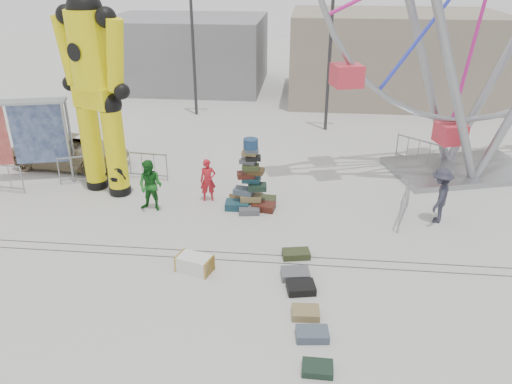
# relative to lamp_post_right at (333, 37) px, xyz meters

# --- Properties ---
(ground) EXTENTS (90.00, 90.00, 0.00)m
(ground) POSITION_rel_lamp_post_right_xyz_m (-3.09, -13.00, -4.48)
(ground) COLOR #9E9E99
(ground) RESTS_ON ground
(track_line_near) EXTENTS (40.00, 0.04, 0.01)m
(track_line_near) POSITION_rel_lamp_post_right_xyz_m (-3.09, -12.40, -4.48)
(track_line_near) COLOR #47443F
(track_line_near) RESTS_ON ground
(track_line_far) EXTENTS (40.00, 0.04, 0.01)m
(track_line_far) POSITION_rel_lamp_post_right_xyz_m (-3.09, -12.00, -4.48)
(track_line_far) COLOR #47443F
(track_line_far) RESTS_ON ground
(building_right) EXTENTS (12.00, 8.00, 5.00)m
(building_right) POSITION_rel_lamp_post_right_xyz_m (3.91, 7.00, -1.98)
(building_right) COLOR gray
(building_right) RESTS_ON ground
(building_left) EXTENTS (10.00, 8.00, 4.40)m
(building_left) POSITION_rel_lamp_post_right_xyz_m (-9.09, 9.00, -2.28)
(building_left) COLOR gray
(building_left) RESTS_ON ground
(lamp_post_right) EXTENTS (1.41, 0.25, 8.00)m
(lamp_post_right) POSITION_rel_lamp_post_right_xyz_m (0.00, 0.00, 0.00)
(lamp_post_right) COLOR #2D2D30
(lamp_post_right) RESTS_ON ground
(lamp_post_left) EXTENTS (1.41, 0.25, 8.00)m
(lamp_post_left) POSITION_rel_lamp_post_right_xyz_m (-7.00, 2.00, 0.00)
(lamp_post_left) COLOR #2D2D30
(lamp_post_left) RESTS_ON ground
(suitcase_tower) EXTENTS (1.73, 1.55, 2.48)m
(suitcase_tower) POSITION_rel_lamp_post_right_xyz_m (-2.84, -8.95, -3.79)
(suitcase_tower) COLOR #183D4A
(suitcase_tower) RESTS_ON ground
(crash_test_dummy) EXTENTS (2.99, 1.70, 7.70)m
(crash_test_dummy) POSITION_rel_lamp_post_right_xyz_m (-8.21, -8.16, -0.42)
(crash_test_dummy) COLOR black
(crash_test_dummy) RESTS_ON ground
(banner_scaffold) EXTENTS (4.38, 1.80, 3.14)m
(banner_scaffold) POSITION_rel_lamp_post_right_xyz_m (-11.93, -7.74, -2.12)
(banner_scaffold) COLOR gray
(banner_scaffold) RESTS_ON ground
(steamer_trunk) EXTENTS (1.07, 0.80, 0.44)m
(steamer_trunk) POSITION_rel_lamp_post_right_xyz_m (-3.93, -13.00, -4.26)
(steamer_trunk) COLOR silver
(steamer_trunk) RESTS_ON ground
(row_case_0) EXTENTS (0.85, 0.60, 0.20)m
(row_case_0) POSITION_rel_lamp_post_right_xyz_m (-1.19, -12.03, -4.38)
(row_case_0) COLOR #313B1D
(row_case_0) RESTS_ON ground
(row_case_1) EXTENTS (0.82, 0.66, 0.21)m
(row_case_1) POSITION_rel_lamp_post_right_xyz_m (-1.18, -13.04, -4.38)
(row_case_1) COLOR #56585E
(row_case_1) RESTS_ON ground
(row_case_2) EXTENTS (0.81, 0.69, 0.21)m
(row_case_2) POSITION_rel_lamp_post_right_xyz_m (-1.02, -13.64, -4.37)
(row_case_2) COLOR black
(row_case_2) RESTS_ON ground
(row_case_3) EXTENTS (0.69, 0.55, 0.19)m
(row_case_3) POSITION_rel_lamp_post_right_xyz_m (-0.89, -14.62, -4.39)
(row_case_3) COLOR olive
(row_case_3) RESTS_ON ground
(row_case_4) EXTENTS (0.78, 0.57, 0.21)m
(row_case_4) POSITION_rel_lamp_post_right_xyz_m (-0.73, -15.37, -4.38)
(row_case_4) COLOR #455463
(row_case_4) RESTS_ON ground
(row_case_5) EXTENTS (0.65, 0.49, 0.16)m
(row_case_5) POSITION_rel_lamp_post_right_xyz_m (-0.62, -16.37, -4.40)
(row_case_5) COLOR black
(row_case_5) RESTS_ON ground
(barricade_dummy_b) EXTENTS (1.91, 0.79, 1.10)m
(barricade_dummy_b) POSITION_rel_lamp_post_right_xyz_m (-9.28, -7.50, -3.93)
(barricade_dummy_b) COLOR gray
(barricade_dummy_b) RESTS_ON ground
(barricade_dummy_c) EXTENTS (2.00, 0.29, 1.10)m
(barricade_dummy_c) POSITION_rel_lamp_post_right_xyz_m (-7.28, -6.97, -3.93)
(barricade_dummy_c) COLOR gray
(barricade_dummy_c) RESTS_ON ground
(barricade_wheel_front) EXTENTS (0.71, 1.93, 1.10)m
(barricade_wheel_front) POSITION_rel_lamp_post_right_xyz_m (2.23, -9.35, -3.93)
(barricade_wheel_front) COLOR gray
(barricade_wheel_front) RESTS_ON ground
(barricade_wheel_back) EXTENTS (1.57, 1.39, 1.10)m
(barricade_wheel_back) POSITION_rel_lamp_post_right_xyz_m (3.59, -4.34, -3.93)
(barricade_wheel_back) COLOR gray
(barricade_wheel_back) RESTS_ON ground
(pedestrian_red) EXTENTS (0.63, 0.50, 1.52)m
(pedestrian_red) POSITION_rel_lamp_post_right_xyz_m (-4.39, -8.59, -3.72)
(pedestrian_red) COLOR #AC1821
(pedestrian_red) RESTS_ON ground
(pedestrian_green) EXTENTS (0.97, 0.81, 1.78)m
(pedestrian_green) POSITION_rel_lamp_post_right_xyz_m (-6.15, -9.52, -3.59)
(pedestrian_green) COLOR #165A1A
(pedestrian_green) RESTS_ON ground
(pedestrian_black) EXTENTS (0.96, 0.65, 1.52)m
(pedestrian_black) POSITION_rel_lamp_post_right_xyz_m (-7.72, -8.60, -3.72)
(pedestrian_black) COLOR black
(pedestrian_black) RESTS_ON ground
(pedestrian_grey) EXTENTS (1.09, 1.36, 1.83)m
(pedestrian_grey) POSITION_rel_lamp_post_right_xyz_m (3.29, -9.37, -3.56)
(pedestrian_grey) COLOR #252632
(pedestrian_grey) RESTS_ON ground
(parked_suv) EXTENTS (4.82, 2.59, 1.28)m
(parked_suv) POSITION_rel_lamp_post_right_xyz_m (-10.54, -5.96, -3.84)
(parked_suv) COLOR #91825E
(parked_suv) RESTS_ON ground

